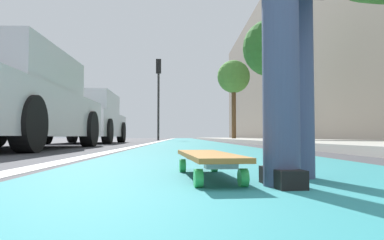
{
  "coord_description": "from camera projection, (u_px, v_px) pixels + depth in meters",
  "views": [
    {
      "loc": [
        -0.4,
        0.28,
        0.19
      ],
      "look_at": [
        8.81,
        0.01,
        0.61
      ],
      "focal_mm": 34.77,
      "sensor_mm": 36.0,
      "label": 1
    }
  ],
  "objects": [
    {
      "name": "ground_plane",
      "position": [
        191.0,
        144.0,
        10.38
      ],
      "size": [
        80.0,
        80.0,
        0.0
      ],
      "primitive_type": "plane",
      "color": "#38383D"
    },
    {
      "name": "bike_lane_paint",
      "position": [
        186.0,
        140.0,
        24.36
      ],
      "size": [
        56.0,
        2.04,
        0.0
      ],
      "primitive_type": "cube",
      "color": "#237075",
      "rests_on": "ground"
    },
    {
      "name": "lane_stripe_white",
      "position": [
        165.0,
        140.0,
        20.34
      ],
      "size": [
        52.0,
        0.16,
        0.01
      ],
      "primitive_type": "cube",
      "color": "silver",
      "rests_on": "ground"
    },
    {
      "name": "sidewalk_curb",
      "position": [
        249.0,
        140.0,
        18.46
      ],
      "size": [
        52.0,
        3.2,
        0.1
      ],
      "primitive_type": "cube",
      "color": "#9E9B93",
      "rests_on": "ground"
    },
    {
      "name": "building_facade",
      "position": [
        281.0,
        60.0,
        22.76
      ],
      "size": [
        40.0,
        1.2,
        9.77
      ],
      "primitive_type": "cube",
      "color": "#6D6459",
      "rests_on": "ground"
    },
    {
      "name": "skateboard",
      "position": [
        208.0,
        158.0,
        1.68
      ],
      "size": [
        0.86,
        0.28,
        0.11
      ],
      "color": "green",
      "rests_on": "ground"
    },
    {
      "name": "parked_car_near",
      "position": [
        7.0,
        101.0,
        5.67
      ],
      "size": [
        4.51,
        2.02,
        1.5
      ],
      "color": "silver",
      "rests_on": "ground"
    },
    {
      "name": "parked_car_mid",
      "position": [
        88.0,
        119.0,
        11.18
      ],
      "size": [
        4.23,
        1.91,
        1.5
      ],
      "color": "silver",
      "rests_on": "ground"
    },
    {
      "name": "traffic_light",
      "position": [
        159.0,
        84.0,
        21.0
      ],
      "size": [
        0.33,
        0.28,
        4.59
      ],
      "color": "#2D2D2D",
      "rests_on": "ground"
    },
    {
      "name": "street_tree_mid",
      "position": [
        271.0,
        49.0,
        12.29
      ],
      "size": [
        1.9,
        1.9,
        4.08
      ],
      "color": "brown",
      "rests_on": "ground"
    },
    {
      "name": "street_tree_far",
      "position": [
        234.0,
        78.0,
        21.15
      ],
      "size": [
        1.86,
        1.86,
        4.55
      ],
      "color": "brown",
      "rests_on": "ground"
    },
    {
      "name": "pedestrian_distant",
      "position": [
        275.0,
        114.0,
        11.08
      ],
      "size": [
        0.42,
        0.65,
        1.5
      ],
      "color": "black",
      "rests_on": "ground"
    }
  ]
}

